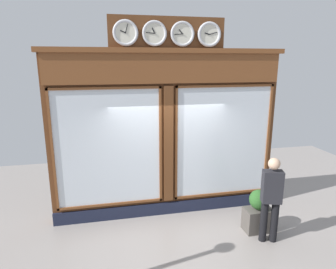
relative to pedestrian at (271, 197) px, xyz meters
name	(u,v)px	position (x,y,z in m)	size (l,w,h in m)	color
shop_facade	(167,132)	(1.67, -1.58, 0.95)	(5.09, 0.42, 4.26)	#5B3319
pedestrian	(271,197)	(0.00, 0.00, 0.00)	(0.41, 0.31, 1.69)	black
planter_box	(258,220)	(0.02, -0.37, -0.69)	(0.56, 0.36, 0.49)	#4C4742
planter_shrub	(259,200)	(0.02, -0.37, -0.24)	(0.41, 0.41, 0.41)	#285623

